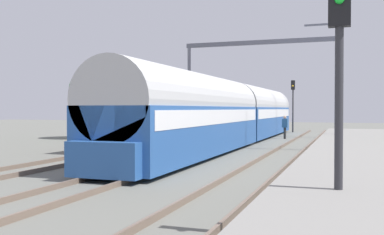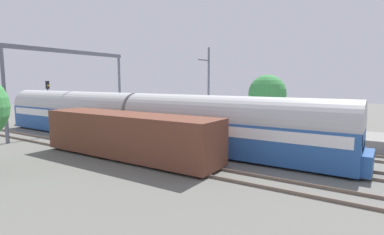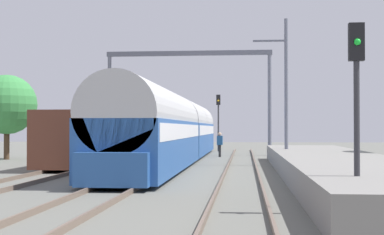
{
  "view_description": "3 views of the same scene",
  "coord_description": "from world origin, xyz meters",
  "px_view_note": "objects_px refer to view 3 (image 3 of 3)",
  "views": [
    {
      "loc": [
        7.02,
        -16.14,
        2.26
      ],
      "look_at": [
        0.0,
        3.83,
        1.84
      ],
      "focal_mm": 41.96,
      "sensor_mm": 36.0,
      "label": 1
    },
    {
      "loc": [
        -17.87,
        -5.0,
        4.92
      ],
      "look_at": [
        0.93,
        7.29,
        2.23
      ],
      "focal_mm": 28.26,
      "sensor_mm": 36.0,
      "label": 2
    },
    {
      "loc": [
        4.21,
        -21.87,
        2.03
      ],
      "look_at": [
        0.0,
        23.19,
        2.89
      ],
      "focal_mm": 52.8,
      "sensor_mm": 36.0,
      "label": 3
    }
  ],
  "objects_px": {
    "railway_signal_near": "(357,90)",
    "railway_signal_far": "(218,115)",
    "person_crossing": "(220,142)",
    "catenary_gantry": "(188,80)",
    "freight_car": "(96,138)",
    "passenger_train": "(175,129)"
  },
  "relations": [
    {
      "from": "railway_signal_far",
      "to": "catenary_gantry",
      "type": "bearing_deg",
      "value": -105.01
    },
    {
      "from": "freight_car",
      "to": "person_crossing",
      "type": "height_order",
      "value": "freight_car"
    },
    {
      "from": "passenger_train",
      "to": "freight_car",
      "type": "height_order",
      "value": "passenger_train"
    },
    {
      "from": "freight_car",
      "to": "person_crossing",
      "type": "xyz_separation_m",
      "value": [
        6.54,
        8.81,
        -0.44
      ]
    },
    {
      "from": "person_crossing",
      "to": "railway_signal_near",
      "type": "relative_size",
      "value": 0.38
    },
    {
      "from": "passenger_train",
      "to": "catenary_gantry",
      "type": "relative_size",
      "value": 2.62
    },
    {
      "from": "passenger_train",
      "to": "railway_signal_near",
      "type": "xyz_separation_m",
      "value": [
        6.85,
        -20.33,
        0.95
      ]
    },
    {
      "from": "person_crossing",
      "to": "catenary_gantry",
      "type": "xyz_separation_m",
      "value": [
        -2.47,
        2.57,
        4.6
      ]
    },
    {
      "from": "passenger_train",
      "to": "catenary_gantry",
      "type": "bearing_deg",
      "value": 90.0
    },
    {
      "from": "railway_signal_near",
      "to": "railway_signal_far",
      "type": "relative_size",
      "value": 0.91
    },
    {
      "from": "catenary_gantry",
      "to": "person_crossing",
      "type": "bearing_deg",
      "value": -46.09
    },
    {
      "from": "passenger_train",
      "to": "person_crossing",
      "type": "distance_m",
      "value": 6.27
    },
    {
      "from": "railway_signal_near",
      "to": "railway_signal_far",
      "type": "xyz_separation_m",
      "value": [
        -4.94,
        35.74,
        0.26
      ]
    },
    {
      "from": "railway_signal_far",
      "to": "catenary_gantry",
      "type": "height_order",
      "value": "catenary_gantry"
    },
    {
      "from": "passenger_train",
      "to": "freight_car",
      "type": "relative_size",
      "value": 2.53
    },
    {
      "from": "freight_car",
      "to": "railway_signal_near",
      "type": "distance_m",
      "value": 20.43
    },
    {
      "from": "railway_signal_near",
      "to": "passenger_train",
      "type": "bearing_deg",
      "value": 108.63
    },
    {
      "from": "person_crossing",
      "to": "railway_signal_near",
      "type": "distance_m",
      "value": 26.45
    },
    {
      "from": "railway_signal_far",
      "to": "catenary_gantry",
      "type": "xyz_separation_m",
      "value": [
        -1.92,
        -7.15,
        2.45
      ]
    },
    {
      "from": "freight_car",
      "to": "railway_signal_near",
      "type": "xyz_separation_m",
      "value": [
        10.92,
        -17.21,
        1.46
      ]
    },
    {
      "from": "freight_car",
      "to": "person_crossing",
      "type": "distance_m",
      "value": 10.98
    },
    {
      "from": "passenger_train",
      "to": "person_crossing",
      "type": "relative_size",
      "value": 18.99
    }
  ]
}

